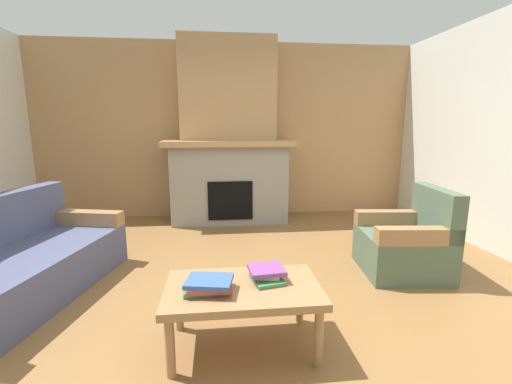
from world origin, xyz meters
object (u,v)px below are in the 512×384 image
fireplace (229,144)px  armchair (407,243)px  coffee_table (243,294)px  couch (21,265)px

fireplace → armchair: (1.68, -2.17, -0.87)m
armchair → coffee_table: armchair is taller
armchair → coffee_table: bearing=-149.4°
armchair → coffee_table: (-1.71, -1.01, 0.08)m
couch → coffee_table: 2.03m
armchair → coffee_table: size_ratio=0.85×
fireplace → couch: bearing=-129.0°
fireplace → coffee_table: fireplace is taller
couch → armchair: same height
fireplace → armchair: fireplace is taller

